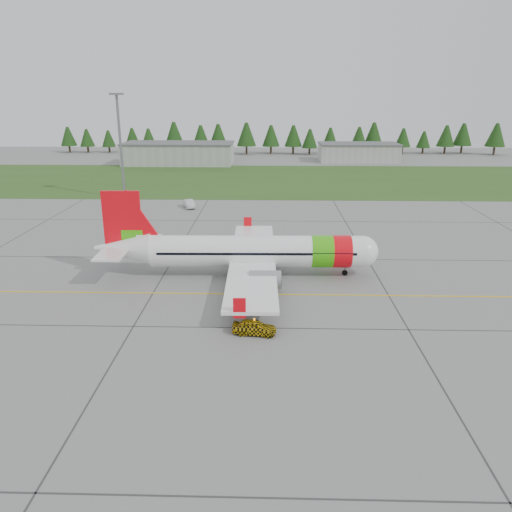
{
  "coord_description": "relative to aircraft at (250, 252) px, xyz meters",
  "views": [
    {
      "loc": [
        -2.66,
        -40.99,
        20.27
      ],
      "look_at": [
        -4.08,
        10.95,
        3.31
      ],
      "focal_mm": 35.0,
      "sensor_mm": 36.0,
      "label": 1
    }
  ],
  "objects": [
    {
      "name": "taxi_guideline",
      "position": [
        4.88,
        -5.93,
        -2.86
      ],
      "size": [
        120.0,
        0.25,
        0.02
      ],
      "primitive_type": "cube",
      "color": "gold",
      "rests_on": "ground"
    },
    {
      "name": "treeline",
      "position": [
        4.88,
        124.07,
        2.13
      ],
      "size": [
        160.0,
        8.0,
        10.0
      ],
      "primitive_type": null,
      "color": "#1C3F14",
      "rests_on": "ground"
    },
    {
      "name": "follow_me_car",
      "position": [
        0.98,
        -15.12,
        -0.93
      ],
      "size": [
        1.5,
        1.71,
        3.89
      ],
      "primitive_type": "imported",
      "rotation": [
        0.0,
        0.0,
        1.45
      ],
      "color": "yellow",
      "rests_on": "ground"
    },
    {
      "name": "hangar_east",
      "position": [
        29.88,
        104.07,
        -0.27
      ],
      "size": [
        24.0,
        12.0,
        5.2
      ],
      "primitive_type": "cube",
      "color": "#A8A8A3",
      "rests_on": "ground"
    },
    {
      "name": "ground",
      "position": [
        4.88,
        -13.93,
        -2.87
      ],
      "size": [
        320.0,
        320.0,
        0.0
      ],
      "primitive_type": "plane",
      "color": "gray",
      "rests_on": "ground"
    },
    {
      "name": "aircraft",
      "position": [
        0.0,
        0.0,
        0.0
      ],
      "size": [
        32.84,
        30.13,
        9.95
      ],
      "rotation": [
        0.0,
        0.0,
        0.02
      ],
      "color": "white",
      "rests_on": "ground"
    },
    {
      "name": "service_van",
      "position": [
        -12.75,
        35.92,
        -0.62
      ],
      "size": [
        1.99,
        1.94,
        4.5
      ],
      "primitive_type": "imported",
      "rotation": [
        0.0,
        0.0,
        0.36
      ],
      "color": "silver",
      "rests_on": "ground"
    },
    {
      "name": "hangar_west",
      "position": [
        -25.12,
        96.07,
        0.13
      ],
      "size": [
        32.0,
        14.0,
        6.0
      ],
      "primitive_type": "cube",
      "color": "#A8A8A3",
      "rests_on": "ground"
    },
    {
      "name": "grass_strip",
      "position": [
        4.88,
        68.07,
        -2.85
      ],
      "size": [
        320.0,
        50.0,
        0.03
      ],
      "primitive_type": "cube",
      "color": "#30561E",
      "rests_on": "ground"
    },
    {
      "name": "floodlight_mast",
      "position": [
        -27.12,
        44.07,
        7.13
      ],
      "size": [
        0.5,
        0.5,
        20.0
      ],
      "primitive_type": "cylinder",
      "color": "slate",
      "rests_on": "ground"
    }
  ]
}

